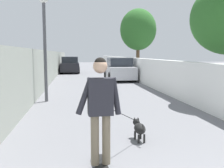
# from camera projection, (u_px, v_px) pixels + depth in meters

# --- Properties ---
(ground_plane) EXTENTS (80.00, 80.00, 0.00)m
(ground_plane) POSITION_uv_depth(u_px,v_px,m) (97.00, 84.00, 15.50)
(ground_plane) COLOR slate
(wall_left) EXTENTS (48.00, 0.30, 2.00)m
(wall_left) POSITION_uv_depth(u_px,v_px,m) (42.00, 70.00, 13.01)
(wall_left) COLOR #999E93
(wall_left) RESTS_ON ground
(fence_right) EXTENTS (48.00, 0.30, 1.53)m
(fence_right) POSITION_uv_depth(u_px,v_px,m) (153.00, 73.00, 13.85)
(fence_right) COLOR white
(fence_right) RESTS_ON ground
(tree_right_mid) EXTENTS (2.88, 2.88, 5.38)m
(tree_right_mid) POSITION_uv_depth(u_px,v_px,m) (138.00, 30.00, 20.50)
(tree_right_mid) COLOR brown
(tree_right_mid) RESTS_ON ground
(lamp_post) EXTENTS (0.36, 0.36, 4.03)m
(lamp_post) POSITION_uv_depth(u_px,v_px,m) (44.00, 28.00, 9.54)
(lamp_post) COLOR #4C4C51
(lamp_post) RESTS_ON ground
(skateboard) EXTENTS (0.81, 0.24, 0.08)m
(skateboard) POSITION_uv_depth(u_px,v_px,m) (101.00, 165.00, 4.06)
(skateboard) COLOR black
(skateboard) RESTS_ON ground
(person_skateboarder) EXTENTS (0.24, 0.71, 1.68)m
(person_skateboarder) POSITION_uv_depth(u_px,v_px,m) (100.00, 103.00, 3.95)
(person_skateboarder) COLOR #726651
(person_skateboarder) RESTS_ON skateboard
(dog) EXTENTS (1.54, 1.06, 1.06)m
(dog) POSITION_uv_depth(u_px,v_px,m) (139.00, 128.00, 5.38)
(dog) COLOR black
(dog) RESTS_ON ground
(car_near) EXTENTS (3.91, 1.80, 1.54)m
(car_near) POSITION_uv_depth(u_px,v_px,m) (119.00, 70.00, 17.79)
(car_near) COLOR silver
(car_near) RESTS_ON ground
(car_far) EXTENTS (4.08, 1.80, 1.54)m
(car_far) POSITION_uv_depth(u_px,v_px,m) (70.00, 65.00, 24.68)
(car_far) COLOR black
(car_far) RESTS_ON ground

